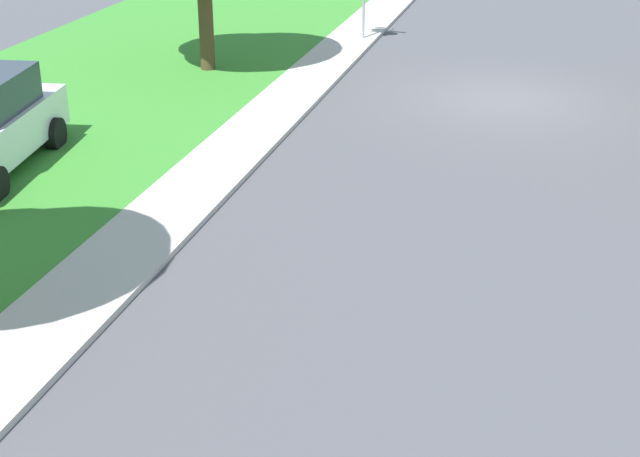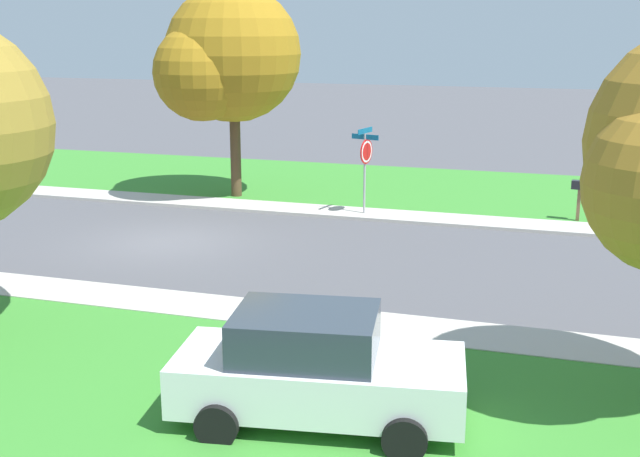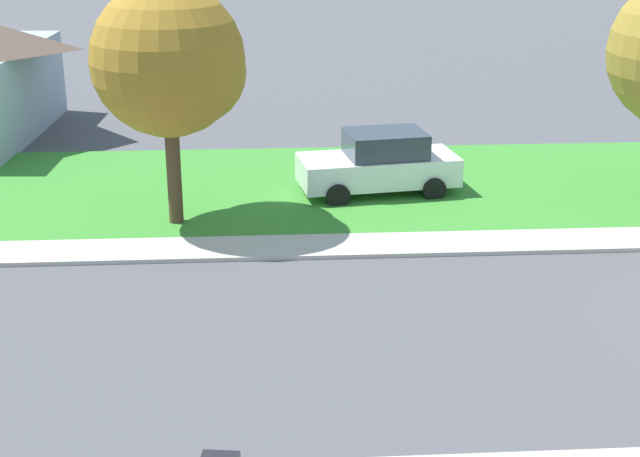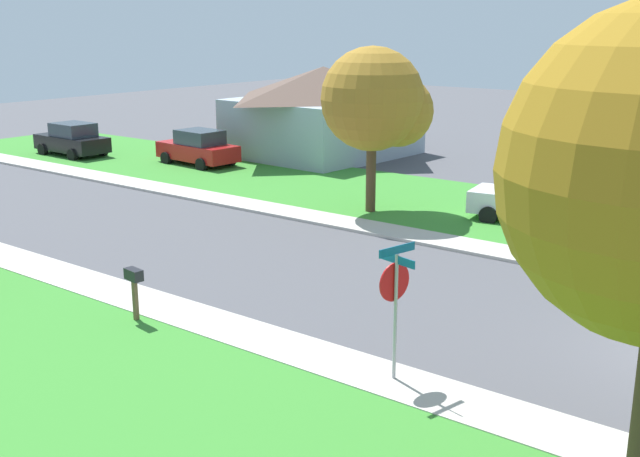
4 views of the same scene
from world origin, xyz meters
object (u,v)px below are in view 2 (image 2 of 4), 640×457
car_white_behind_trees (315,369)px  mailbox (580,191)px  tree_across_right (225,59)px  stop_sign_far_corner (366,157)px

car_white_behind_trees → mailbox: bearing=165.1°
tree_across_right → mailbox: tree_across_right is taller
mailbox → car_white_behind_trees: bearing=-14.9°
car_white_behind_trees → mailbox: size_ratio=3.45×
car_white_behind_trees → mailbox: (-14.38, 3.81, 0.14)m
stop_sign_far_corner → tree_across_right: size_ratio=0.39×
car_white_behind_trees → mailbox: car_white_behind_trees is taller
stop_sign_far_corner → car_white_behind_trees: bearing=10.9°
stop_sign_far_corner → mailbox: size_ratio=2.11×
stop_sign_far_corner → mailbox: 6.52m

